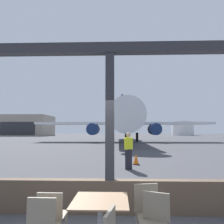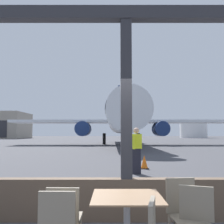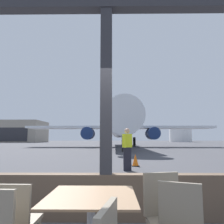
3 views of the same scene
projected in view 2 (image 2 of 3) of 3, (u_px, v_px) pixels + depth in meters
The scene contains 11 objects.
ground_plane at pixel (115, 143), 44.55m from camera, with size 220.00×220.00×0.00m, color #424247.
window_frame at pixel (128, 144), 4.79m from camera, with size 7.74×0.24×3.86m.
dining_table at pixel (128, 222), 3.19m from camera, with size 0.84×0.84×0.77m.
cafe_chair_window_left at pixel (60, 223), 2.95m from camera, with size 0.40×0.40×0.90m.
cafe_chair_aisle_left at pixel (197, 218), 3.10m from camera, with size 0.50×0.50×0.89m.
cafe_chair_aisle_right at pixel (185, 209), 3.44m from camera, with size 0.45×0.45×0.93m.
cafe_chair_side_extra at pixel (65, 214), 3.29m from camera, with size 0.41×0.41×0.87m.
airplane at pixel (123, 119), 35.79m from camera, with size 29.62×33.03×10.31m.
ground_crew_worker at pixel (138, 150), 10.11m from camera, with size 0.40×0.52×1.74m.
traffic_cone at pixel (146, 162), 11.54m from camera, with size 0.36×0.36×0.58m.
fuel_storage_tank at pixel (195, 129), 93.00m from camera, with size 9.25×9.25×6.05m, color white.
Camera 2 is at (-0.26, -4.82, 1.52)m, focal length 42.86 mm.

